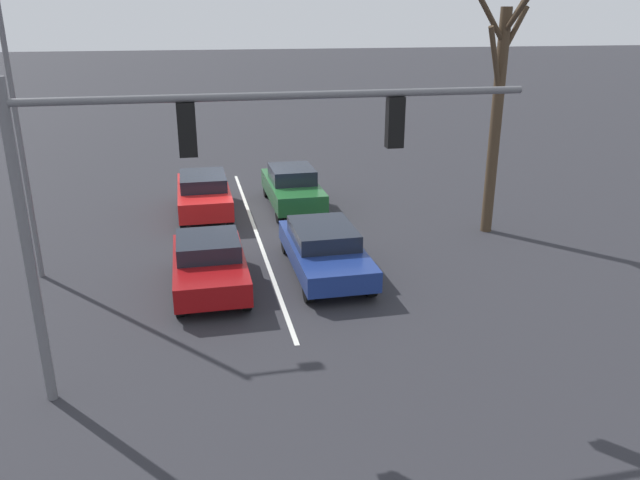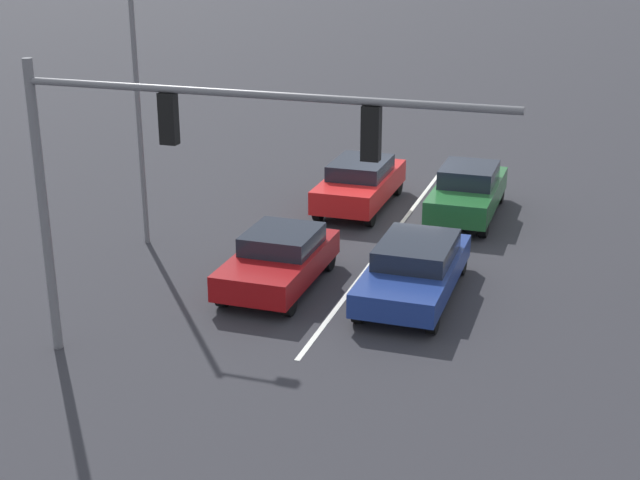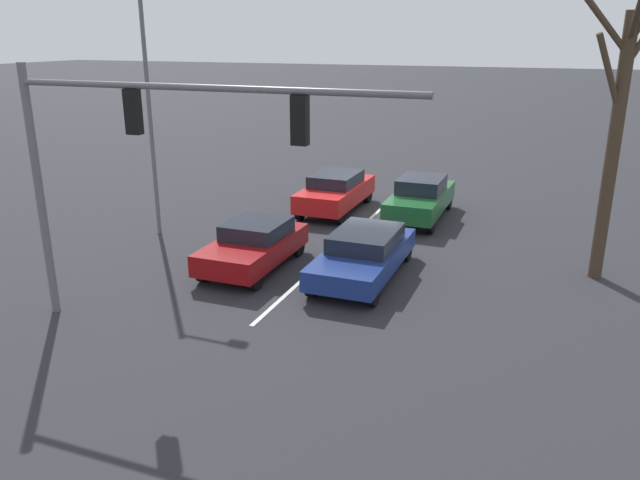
% 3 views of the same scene
% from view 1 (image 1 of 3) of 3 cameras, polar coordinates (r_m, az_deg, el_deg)
% --- Properties ---
extents(ground_plane, '(240.00, 240.00, 0.00)m').
position_cam_1_polar(ground_plane, '(23.38, -6.45, 2.32)').
color(ground_plane, '#28282D').
extents(lane_stripe_left_divider, '(0.12, 16.02, 0.01)m').
position_cam_1_polar(lane_stripe_left_divider, '(21.48, -5.88, 0.76)').
color(lane_stripe_left_divider, silver).
rests_on(lane_stripe_left_divider, ground_plane).
extents(car_navy_leftlane_front, '(1.94, 4.75, 1.34)m').
position_cam_1_polar(car_navy_leftlane_front, '(17.82, 0.41, -0.78)').
color(car_navy_leftlane_front, navy).
rests_on(car_navy_leftlane_front, ground_plane).
extents(car_maroon_midlane_front, '(1.89, 4.08, 1.38)m').
position_cam_1_polar(car_maroon_midlane_front, '(17.01, -10.09, -2.11)').
color(car_maroon_midlane_front, maroon).
rests_on(car_maroon_midlane_front, ground_plane).
extents(car_darkgreen_leftlane_second, '(1.80, 4.66, 1.58)m').
position_cam_1_polar(car_darkgreen_leftlane_second, '(23.92, -2.55, 4.86)').
color(car_darkgreen_leftlane_second, '#1E5928').
rests_on(car_darkgreen_leftlane_second, ground_plane).
extents(car_red_midlane_second, '(1.86, 4.61, 1.51)m').
position_cam_1_polar(car_red_midlane_second, '(23.49, -10.59, 4.23)').
color(car_red_midlane_second, red).
rests_on(car_red_midlane_second, ground_plane).
extents(traffic_signal_gantry, '(9.37, 0.37, 6.07)m').
position_cam_1_polar(traffic_signal_gantry, '(11.49, -12.23, 6.55)').
color(traffic_signal_gantry, slate).
rests_on(traffic_signal_gantry, ground_plane).
extents(street_lamp_right_shoulder, '(1.79, 0.24, 8.70)m').
position_cam_1_polar(street_lamp_right_shoulder, '(18.22, -25.71, 11.51)').
color(street_lamp_right_shoulder, slate).
rests_on(street_lamp_right_shoulder, ground_plane).
extents(bare_tree_near, '(2.73, 1.42, 8.54)m').
position_cam_1_polar(bare_tree_near, '(21.24, 15.96, 11.85)').
color(bare_tree_near, '#423323').
rests_on(bare_tree_near, ground_plane).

